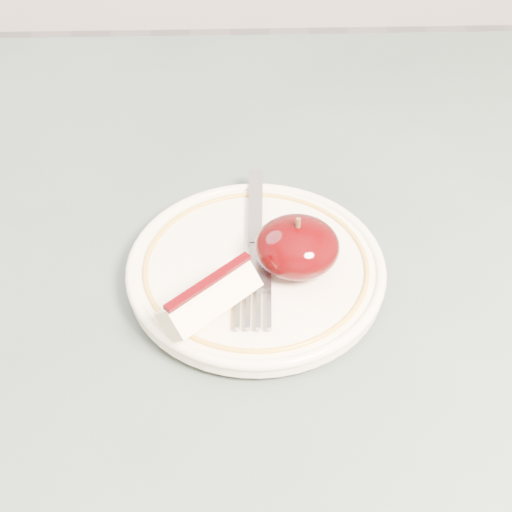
{
  "coord_description": "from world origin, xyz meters",
  "views": [
    {
      "loc": [
        0.02,
        -0.39,
        1.17
      ],
      "look_at": [
        0.04,
        0.02,
        0.78
      ],
      "focal_mm": 50.0,
      "sensor_mm": 36.0,
      "label": 1
    }
  ],
  "objects_px": {
    "fork": "(255,246)",
    "table": "(217,362)",
    "apple_half": "(297,247)",
    "plate": "(256,268)"
  },
  "relations": [
    {
      "from": "table",
      "to": "apple_half",
      "type": "xyz_separation_m",
      "value": [
        0.07,
        0.01,
        0.13
      ]
    },
    {
      "from": "fork",
      "to": "table",
      "type": "bearing_deg",
      "value": 135.51
    },
    {
      "from": "table",
      "to": "plate",
      "type": "height_order",
      "value": "plate"
    },
    {
      "from": "plate",
      "to": "fork",
      "type": "relative_size",
      "value": 1.1
    },
    {
      "from": "table",
      "to": "fork",
      "type": "distance_m",
      "value": 0.12
    },
    {
      "from": "table",
      "to": "fork",
      "type": "xyz_separation_m",
      "value": [
        0.04,
        0.03,
        0.11
      ]
    },
    {
      "from": "plate",
      "to": "fork",
      "type": "bearing_deg",
      "value": 91.68
    },
    {
      "from": "apple_half",
      "to": "fork",
      "type": "height_order",
      "value": "apple_half"
    },
    {
      "from": "plate",
      "to": "apple_half",
      "type": "xyz_separation_m",
      "value": [
        0.03,
        -0.0,
        0.03
      ]
    },
    {
      "from": "apple_half",
      "to": "fork",
      "type": "bearing_deg",
      "value": 149.58
    }
  ]
}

